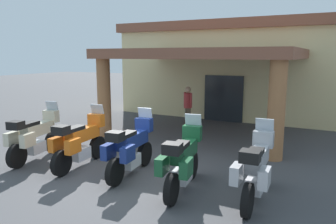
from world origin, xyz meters
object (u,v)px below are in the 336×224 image
(motorcycle_cream, at_px, (35,136))
(motorcycle_orange, at_px, (80,142))
(motel_building, at_px, (239,68))
(motorcycle_blue, at_px, (130,148))
(pedestrian, at_px, (188,104))
(motorcycle_green, at_px, (183,161))
(motorcycle_silver, at_px, (256,169))

(motorcycle_cream, relative_size, motorcycle_orange, 1.00)
(motel_building, relative_size, motorcycle_blue, 5.32)
(motel_building, relative_size, motorcycle_orange, 5.32)
(pedestrian, bearing_deg, motorcycle_green, 54.43)
(motorcycle_cream, height_order, motorcycle_orange, same)
(motorcycle_silver, bearing_deg, motorcycle_blue, 86.65)
(motorcycle_green, bearing_deg, motorcycle_blue, 72.27)
(motel_building, height_order, pedestrian, motel_building)
(motorcycle_blue, bearing_deg, motorcycle_orange, 88.89)
(motorcycle_orange, bearing_deg, motel_building, -12.96)
(motorcycle_green, height_order, motorcycle_silver, same)
(motorcycle_cream, relative_size, pedestrian, 1.26)
(motorcycle_silver, bearing_deg, motel_building, 15.35)
(motorcycle_orange, bearing_deg, motorcycle_blue, -90.53)
(motorcycle_orange, distance_m, motorcycle_silver, 4.70)
(motorcycle_blue, relative_size, motorcycle_silver, 1.00)
(motorcycle_blue, distance_m, motorcycle_green, 1.60)
(motorcycle_orange, bearing_deg, motorcycle_silver, -94.07)
(pedestrian, bearing_deg, motel_building, -158.86)
(motorcycle_orange, bearing_deg, motorcycle_green, -97.59)
(motel_building, distance_m, motorcycle_silver, 10.79)
(motorcycle_orange, xyz_separation_m, pedestrian, (0.79, 5.64, 0.31))
(motel_building, height_order, motorcycle_cream, motel_building)
(motel_building, xyz_separation_m, pedestrian, (-0.92, -4.54, -1.34))
(motorcycle_blue, bearing_deg, pedestrian, 3.98)
(motorcycle_cream, distance_m, motorcycle_silver, 6.27)
(motorcycle_green, relative_size, pedestrian, 1.27)
(motorcycle_cream, bearing_deg, motorcycle_green, -100.74)
(motorcycle_green, bearing_deg, motel_building, 1.15)
(motel_building, relative_size, motorcycle_green, 5.33)
(motorcycle_green, distance_m, motorcycle_silver, 1.58)
(motorcycle_cream, distance_m, pedestrian, 6.22)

